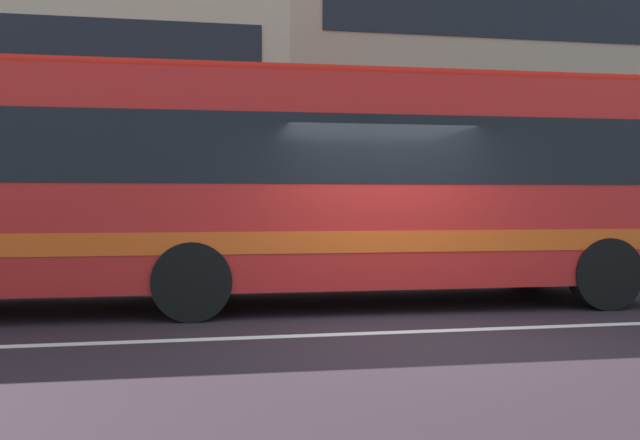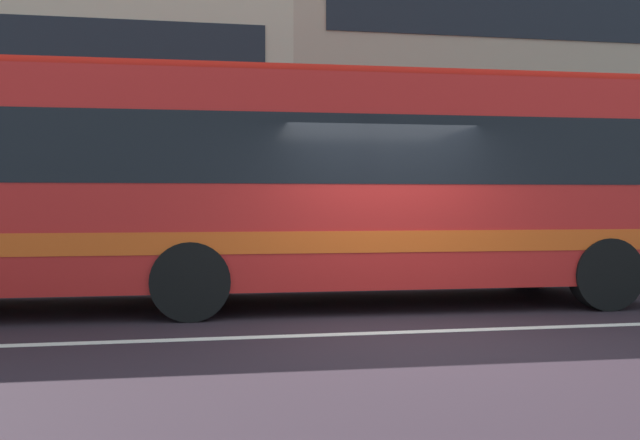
% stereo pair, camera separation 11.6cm
% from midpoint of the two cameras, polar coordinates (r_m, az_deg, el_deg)
% --- Properties ---
extents(ground_plane, '(160.00, 160.00, 0.00)m').
position_cam_midpoint_polar(ground_plane, '(7.80, 7.83, -9.53)').
color(ground_plane, '#2B1F27').
extents(lane_centre_line, '(60.00, 0.16, 0.01)m').
position_cam_midpoint_polar(lane_centre_line, '(7.80, 7.83, -9.50)').
color(lane_centre_line, silver).
rests_on(lane_centre_line, ground_plane).
extents(apartment_block_right, '(22.05, 11.41, 12.71)m').
position_cam_midpoint_polar(apartment_block_right, '(27.37, 20.28, 11.78)').
color(apartment_block_right, tan).
rests_on(apartment_block_right, ground_plane).
extents(transit_bus, '(11.86, 2.76, 3.28)m').
position_cam_midpoint_polar(transit_bus, '(9.59, -6.05, 3.43)').
color(transit_bus, red).
rests_on(transit_bus, ground_plane).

